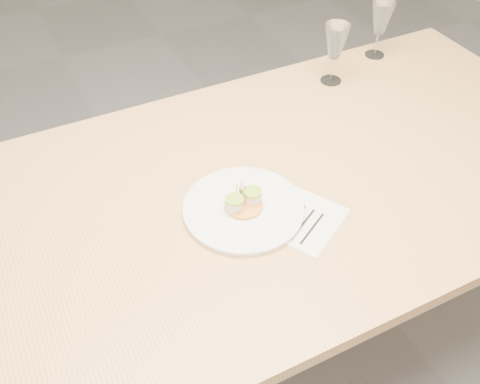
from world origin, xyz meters
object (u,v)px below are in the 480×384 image
dinner_plate (244,208)px  wine_glass_1 (336,43)px  wine_glass_2 (381,18)px  dining_table (203,222)px  recipe_sheet (291,214)px

dinner_plate → wine_glass_1: (0.54, 0.42, 0.13)m
wine_glass_2 → dinner_plate: bearing=-147.6°
dining_table → dinner_plate: 0.14m
dinner_plate → wine_glass_1: bearing=37.8°
dining_table → dinner_plate: dinner_plate is taller
wine_glass_2 → recipe_sheet: bearing=-140.5°
dining_table → recipe_sheet: bearing=-35.5°
dining_table → dinner_plate: (0.09, -0.07, 0.08)m
wine_glass_1 → wine_glass_2: (0.24, 0.08, -0.00)m
dining_table → wine_glass_2: size_ratio=11.97×
wine_glass_1 → wine_glass_2: 0.25m
dinner_plate → dining_table: bearing=139.9°
dinner_plate → recipe_sheet: 0.12m
dining_table → wine_glass_1: 0.75m
recipe_sheet → wine_glass_2: bearing=9.3°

